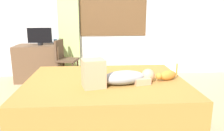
# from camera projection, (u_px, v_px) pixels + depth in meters

# --- Properties ---
(ground_plane) EXTENTS (16.00, 16.00, 0.00)m
(ground_plane) POSITION_uv_depth(u_px,v_px,m) (108.00, 118.00, 2.94)
(ground_plane) COLOR tan
(back_wall_with_window) EXTENTS (6.40, 0.14, 2.90)m
(back_wall_with_window) POSITION_uv_depth(u_px,v_px,m) (102.00, 10.00, 4.77)
(back_wall_with_window) COLOR silver
(back_wall_with_window) RESTS_ON ground
(bed) EXTENTS (2.16, 1.70, 0.51)m
(bed) POSITION_uv_depth(u_px,v_px,m) (106.00, 98.00, 2.99)
(bed) COLOR #38383D
(bed) RESTS_ON ground
(person_lying) EXTENTS (0.94, 0.44, 0.34)m
(person_lying) POSITION_uv_depth(u_px,v_px,m) (116.00, 76.00, 2.71)
(person_lying) COLOR #8C939E
(person_lying) RESTS_ON bed
(cat) EXTENTS (0.34, 0.21, 0.21)m
(cat) POSITION_uv_depth(u_px,v_px,m) (167.00, 75.00, 2.90)
(cat) COLOR #C67A2D
(cat) RESTS_ON bed
(desk) EXTENTS (0.90, 0.56, 0.74)m
(desk) POSITION_uv_depth(u_px,v_px,m) (39.00, 63.00, 4.54)
(desk) COLOR brown
(desk) RESTS_ON ground
(tv_monitor) EXTENTS (0.48, 0.10, 0.35)m
(tv_monitor) POSITION_uv_depth(u_px,v_px,m) (40.00, 36.00, 4.42)
(tv_monitor) COLOR black
(tv_monitor) RESTS_ON desk
(cup) EXTENTS (0.08, 0.08, 0.09)m
(cup) POSITION_uv_depth(u_px,v_px,m) (55.00, 41.00, 4.68)
(cup) COLOR teal
(cup) RESTS_ON desk
(chair_by_desk) EXTENTS (0.46, 0.46, 0.86)m
(chair_by_desk) POSITION_uv_depth(u_px,v_px,m) (64.00, 57.00, 4.41)
(chair_by_desk) COLOR #4C3828
(chair_by_desk) RESTS_ON ground
(curtain_left) EXTENTS (0.44, 0.06, 2.61)m
(curtain_left) POSITION_uv_depth(u_px,v_px,m) (68.00, 16.00, 4.64)
(curtain_left) COLOR #ADCC75
(curtain_left) RESTS_ON ground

